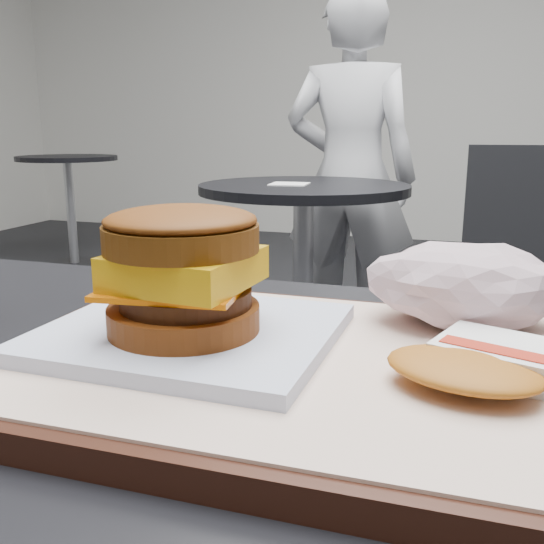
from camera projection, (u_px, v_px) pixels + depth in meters
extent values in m
cube|color=silver|center=(454.00, 55.00, 4.83)|extent=(8.00, 0.10, 3.00)
cube|color=black|center=(172.00, 429.00, 0.37)|extent=(0.80, 0.60, 0.04)
cube|color=black|center=(288.00, 368.00, 0.39)|extent=(0.38, 0.28, 0.02)
cube|color=silver|center=(288.00, 353.00, 0.39)|extent=(0.36, 0.26, 0.00)
cube|color=white|center=(191.00, 332.00, 0.41)|extent=(0.19, 0.17, 0.01)
cylinder|color=brown|center=(184.00, 318.00, 0.40)|extent=(0.10, 0.10, 0.02)
cylinder|color=#371808|center=(186.00, 297.00, 0.40)|extent=(0.09, 0.09, 0.01)
cube|color=orange|center=(179.00, 285.00, 0.40)|extent=(0.10, 0.10, 0.00)
cube|color=gold|center=(185.00, 268.00, 0.39)|extent=(0.09, 0.09, 0.02)
cylinder|color=#61370D|center=(181.00, 238.00, 0.39)|extent=(0.10, 0.10, 0.02)
ellipsoid|color=brown|center=(181.00, 220.00, 0.38)|extent=(0.10, 0.10, 0.02)
cube|color=white|center=(518.00, 361.00, 0.35)|extent=(0.10, 0.08, 0.02)
cube|color=red|center=(521.00, 355.00, 0.33)|extent=(0.09, 0.04, 0.00)
ellipsoid|color=#C5731F|center=(463.00, 369.00, 0.33)|extent=(0.10, 0.08, 0.01)
cylinder|color=black|center=(302.00, 391.00, 2.18)|extent=(0.44, 0.44, 0.02)
cylinder|color=#A5A5AA|center=(303.00, 295.00, 2.09)|extent=(0.07, 0.07, 0.70)
cylinder|color=black|center=(304.00, 189.00, 2.01)|extent=(0.70, 0.70, 0.03)
cube|color=white|center=(289.00, 184.00, 1.99)|extent=(0.13, 0.13, 0.00)
cylinder|color=#99999E|center=(458.00, 340.00, 2.08)|extent=(0.06, 0.06, 0.44)
cube|color=black|center=(463.00, 272.00, 2.03)|extent=(0.44, 0.44, 0.04)
cube|color=black|center=(530.00, 209.00, 1.92)|extent=(0.40, 0.05, 0.40)
imported|color=silver|center=(350.00, 178.00, 2.46)|extent=(0.54, 0.36, 1.47)
cylinder|color=black|center=(75.00, 264.00, 4.22)|extent=(0.40, 0.40, 0.02)
cylinder|color=#A5A5AA|center=(71.00, 212.00, 4.14)|extent=(0.06, 0.06, 0.70)
cylinder|color=black|center=(67.00, 158.00, 4.05)|extent=(0.66, 0.66, 0.03)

